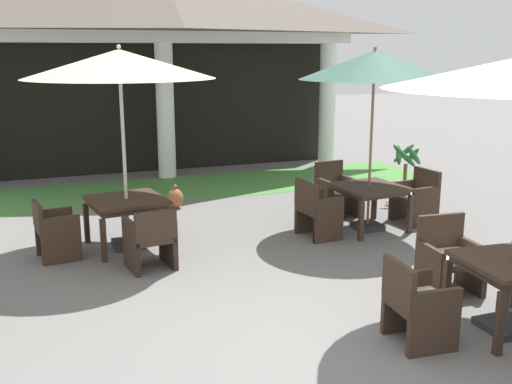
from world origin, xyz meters
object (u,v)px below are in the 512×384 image
object	(u,v)px
patio_chair_mid_right_west	(55,231)
terracotta_urn	(175,198)
patio_umbrella_mid_left	(374,66)
patio_umbrella_mid_right	(120,65)
patio_table_near_foreground	(511,269)
patio_chair_mid_left_north	(335,192)
patio_table_mid_left	(369,191)
patio_chair_mid_left_east	(416,198)
patio_chair_near_foreground_west	(417,305)
potted_palm_right_edge	(405,180)
patio_chair_mid_left_west	(317,210)
patio_chair_mid_right_south	(151,239)
patio_table_mid_right	(127,205)
patio_chair_near_foreground_north	(449,259)

from	to	relation	value
patio_chair_mid_right_west	terracotta_urn	world-z (taller)	patio_chair_mid_right_west
patio_umbrella_mid_left	patio_umbrella_mid_right	bearing A→B (deg)	173.09
patio_table_near_foreground	patio_chair_mid_left_north	world-z (taller)	patio_chair_mid_left_north
patio_table_mid_left	patio_chair_mid_right_west	size ratio (longest dim) A/B	1.32
patio_chair_mid_right_west	patio_chair_mid_left_east	bearing A→B (deg)	79.76
patio_chair_near_foreground_west	potted_palm_right_edge	size ratio (longest dim) A/B	0.75
patio_chair_mid_left_west	patio_chair_mid_right_west	world-z (taller)	patio_chair_mid_left_west
patio_chair_mid_left_east	patio_chair_mid_right_south	xyz separation A→B (m)	(-4.57, -0.64, -0.01)
patio_table_near_foreground	patio_chair_mid_left_west	size ratio (longest dim) A/B	1.14
patio_table_mid_left	patio_chair_mid_left_west	distance (m)	0.98
patio_umbrella_mid_right	patio_chair_mid_right_south	size ratio (longest dim) A/B	3.45
patio_umbrella_mid_right	patio_chair_near_foreground_west	bearing A→B (deg)	-61.57
patio_chair_mid_left_west	patio_table_near_foreground	bearing A→B (deg)	1.98
patio_chair_mid_right_south	potted_palm_right_edge	world-z (taller)	potted_palm_right_edge
potted_palm_right_edge	patio_chair_mid_left_east	bearing A→B (deg)	-117.14
potted_palm_right_edge	terracotta_urn	distance (m)	4.33
patio_chair_mid_right_south	patio_chair_near_foreground_west	bearing A→B (deg)	-63.79
patio_chair_mid_left_east	patio_table_mid_right	world-z (taller)	patio_chair_mid_left_east
patio_table_mid_left	potted_palm_right_edge	world-z (taller)	potted_palm_right_edge
patio_umbrella_mid_left	patio_chair_near_foreground_north	bearing A→B (deg)	-99.90
patio_umbrella_mid_left	patio_chair_mid_left_east	distance (m)	2.36
patio_chair_near_foreground_west	patio_chair_mid_left_north	world-z (taller)	patio_chair_mid_left_north
patio_chair_near_foreground_north	patio_umbrella_mid_left	world-z (taller)	patio_umbrella_mid_left
patio_table_near_foreground	patio_umbrella_mid_right	xyz separation A→B (m)	(-3.21, 4.08, 1.95)
patio_chair_mid_right_west	patio_table_mid_left	bearing A→B (deg)	78.30
patio_table_near_foreground	patio_table_mid_left	distance (m)	3.66
patio_chair_mid_left_north	patio_table_mid_left	bearing A→B (deg)	90.00
patio_table_mid_left	terracotta_urn	size ratio (longest dim) A/B	2.41
patio_chair_near_foreground_north	patio_umbrella_mid_left	size ratio (longest dim) A/B	0.31
patio_table_near_foreground	patio_table_mid_right	size ratio (longest dim) A/B	0.87
patio_umbrella_mid_left	patio_chair_mid_left_west	size ratio (longest dim) A/B	3.21
patio_chair_near_foreground_west	patio_umbrella_mid_right	distance (m)	5.05
patio_chair_near_foreground_north	patio_table_mid_left	size ratio (longest dim) A/B	0.83
patio_chair_near_foreground_north	patio_chair_mid_right_west	distance (m)	5.18
patio_chair_mid_left_west	patio_chair_mid_left_north	distance (m)	1.36
patio_table_near_foreground	potted_palm_right_edge	world-z (taller)	potted_palm_right_edge
potted_palm_right_edge	terracotta_urn	bearing A→B (deg)	166.36
patio_umbrella_mid_left	patio_chair_mid_left_north	distance (m)	2.36
patio_umbrella_mid_right	patio_chair_mid_right_south	distance (m)	2.43
patio_table_mid_right	patio_chair_mid_right_south	bearing A→B (deg)	-82.08
patio_umbrella_mid_left	patio_table_near_foreground	bearing A→B (deg)	-98.39
patio_chair_mid_right_west	patio_table_mid_right	bearing A→B (deg)	90.00
patio_chair_near_foreground_north	patio_chair_mid_left_north	distance (m)	3.55
patio_umbrella_mid_right	patio_chair_mid_left_east	bearing A→B (deg)	-4.52
patio_chair_near_foreground_north	terracotta_urn	size ratio (longest dim) A/B	2.00
patio_table_mid_right	terracotta_urn	bearing A→B (deg)	58.96
terracotta_urn	patio_table_near_foreground	bearing A→B (deg)	-71.15
patio_chair_mid_right_west	potted_palm_right_edge	size ratio (longest dim) A/B	0.71
patio_table_mid_right	patio_chair_near_foreground_north	bearing A→B (deg)	-42.46
patio_umbrella_mid_left	potted_palm_right_edge	bearing A→B (deg)	40.12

